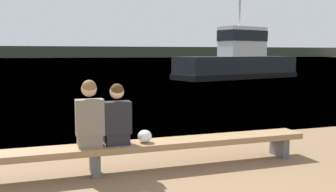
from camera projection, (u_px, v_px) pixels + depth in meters
The scene contains 7 objects.
water_surface at pixel (47, 58), 120.67m from camera, with size 240.00×240.00×0.00m, color teal.
far_shoreline at pixel (46, 52), 138.51m from camera, with size 600.00×12.00×4.15m, color #384233.
bench_main at pixel (95, 151), 5.62m from camera, with size 7.13×0.50×0.44m.
person_left at pixel (90, 116), 5.54m from camera, with size 0.41×0.39×1.00m.
person_right at pixel (117, 118), 5.67m from camera, with size 0.41×0.38×0.94m.
shopping_bag at pixel (145, 136), 5.84m from camera, with size 0.22×0.23×0.20m.
tugboat_red at pixel (238, 62), 27.06m from camera, with size 10.18×5.20×6.36m.
Camera 1 is at (-1.44, -1.98, 1.84)m, focal length 40.00 mm.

